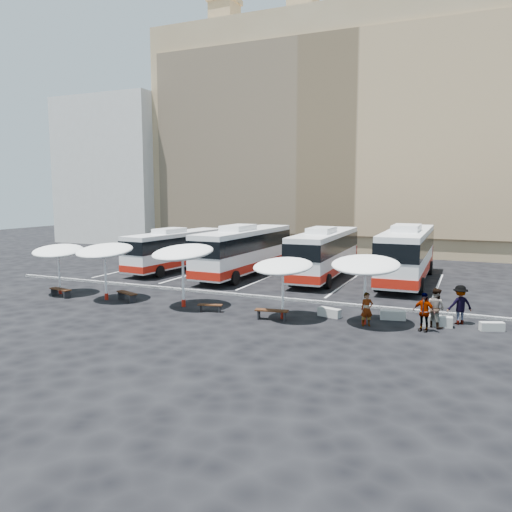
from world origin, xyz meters
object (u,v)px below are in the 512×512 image
at_px(passenger_1, 436,308).
at_px(sunshade_4, 366,265).
at_px(bus_0, 177,248).
at_px(conc_bench_1, 393,315).
at_px(bus_2, 325,252).
at_px(conc_bench_0, 329,312).
at_px(sunshade_0, 58,251).
at_px(passenger_3, 459,305).
at_px(wood_bench_2, 210,306).
at_px(conc_bench_2, 437,321).
at_px(sunshade_2, 183,253).
at_px(wood_bench_1, 127,294).
at_px(bus_1, 245,249).
at_px(sunshade_3, 283,266).
at_px(passenger_2, 424,312).
at_px(sunshade_1, 105,251).
at_px(wood_bench_0, 60,291).
at_px(bus_3, 407,252).
at_px(wood_bench_3, 272,312).
at_px(conc_bench_3, 492,326).
at_px(passenger_0, 367,309).

bearing_deg(passenger_1, sunshade_4, 49.04).
xyz_separation_m(bus_0, passenger_1, (20.84, -10.13, -0.84)).
relative_size(bus_0, conc_bench_1, 9.01).
xyz_separation_m(bus_2, conc_bench_0, (3.48, -11.26, -1.74)).
relative_size(sunshade_0, passenger_3, 2.11).
relative_size(bus_0, sunshade_4, 3.13).
distance_m(wood_bench_2, conc_bench_2, 11.53).
bearing_deg(sunshade_2, wood_bench_1, -179.18).
xyz_separation_m(wood_bench_1, conc_bench_2, (17.22, 1.34, -0.14)).
xyz_separation_m(conc_bench_0, passenger_3, (6.15, 1.18, 0.73)).
bearing_deg(passenger_3, sunshade_0, -23.91).
distance_m(bus_1, conc_bench_2, 17.74).
distance_m(bus_1, sunshade_3, 13.55).
height_order(sunshade_4, passenger_2, sunshade_4).
bearing_deg(wood_bench_1, wood_bench_2, -4.23).
bearing_deg(conc_bench_1, sunshade_1, -172.88).
xyz_separation_m(sunshade_1, conc_bench_2, (18.53, 1.59, -2.68)).
relative_size(passenger_2, passenger_3, 0.94).
xyz_separation_m(bus_0, wood_bench_0, (-0.75, -11.98, -1.39)).
bearing_deg(wood_bench_2, bus_2, 78.17).
relative_size(bus_3, conc_bench_1, 10.57).
bearing_deg(sunshade_0, sunshade_4, 1.28).
distance_m(sunshade_2, wood_bench_1, 4.69).
height_order(sunshade_4, conc_bench_0, sunshade_4).
xyz_separation_m(sunshade_3, wood_bench_1, (-9.91, 0.23, -2.29)).
height_order(bus_3, wood_bench_3, bus_3).
distance_m(conc_bench_0, passenger_3, 6.30).
height_order(bus_1, sunshade_0, bus_1).
distance_m(wood_bench_3, passenger_2, 7.26).
bearing_deg(passenger_3, sunshade_4, -5.41).
height_order(wood_bench_3, passenger_3, passenger_3).
bearing_deg(sunshade_3, sunshade_0, 179.34).
xyz_separation_m(conc_bench_1, conc_bench_2, (2.15, -0.46, 0.02)).
height_order(sunshade_1, conc_bench_3, sunshade_1).
bearing_deg(sunshade_0, bus_3, 34.27).
relative_size(bus_0, conc_bench_3, 10.35).
height_order(sunshade_2, passenger_0, sunshade_2).
distance_m(bus_3, wood_bench_3, 14.79).
relative_size(conc_bench_0, passenger_0, 0.74).
bearing_deg(conc_bench_3, bus_0, 157.44).
bearing_deg(passenger_3, bus_2, -75.89).
xyz_separation_m(conc_bench_1, passenger_0, (-0.98, -1.70, 0.58)).
bearing_deg(bus_2, passenger_0, -67.05).
height_order(wood_bench_0, conc_bench_0, wood_bench_0).
relative_size(bus_2, sunshade_1, 3.43).
bearing_deg(conc_bench_1, sunshade_0, -174.76).
distance_m(bus_1, sunshade_2, 11.18).
height_order(bus_3, wood_bench_1, bus_3).
distance_m(sunshade_3, conc_bench_0, 3.48).
xyz_separation_m(sunshade_1, wood_bench_0, (-3.12, -0.49, -2.54)).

